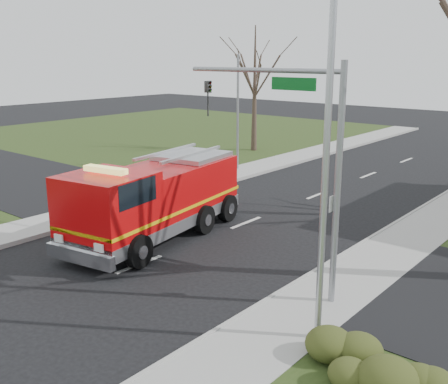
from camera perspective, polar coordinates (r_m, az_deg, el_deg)
The scene contains 9 objects.
ground at distance 18.24m, azimuth -9.24°, elevation -7.80°, with size 120.00×120.00×0.00m, color black.
sidewalk_right at distance 14.51m, azimuth 7.59°, elevation -13.56°, with size 2.40×80.00×0.15m, color #9C9B96.
sidewalk_left at distance 23.02m, azimuth -19.49°, elevation -3.50°, with size 2.40×80.00×0.15m, color #9C9B96.
hedge_corner at distance 12.39m, azimuth 16.52°, elevation -16.69°, with size 2.80×2.00×0.90m, color #373F17.
bare_tree_left at distance 38.50m, azimuth 3.37°, elevation 12.57°, with size 4.50×4.50×9.00m.
traffic_signal_mast at distance 14.77m, azimuth 8.06°, elevation 5.95°, with size 5.29×0.18×6.80m.
streetlight_pole at distance 12.14m, azimuth 10.77°, elevation 3.22°, with size 1.48×0.16×8.40m.
utility_pole_far at distance 31.95m, azimuth 1.50°, elevation 8.48°, with size 0.14×0.14×7.00m, color gray.
fire_engine at distance 20.30m, azimuth -7.62°, elevation -0.98°, with size 4.23×8.52×3.29m.
Camera 1 is at (12.88, -10.93, 6.88)m, focal length 42.00 mm.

